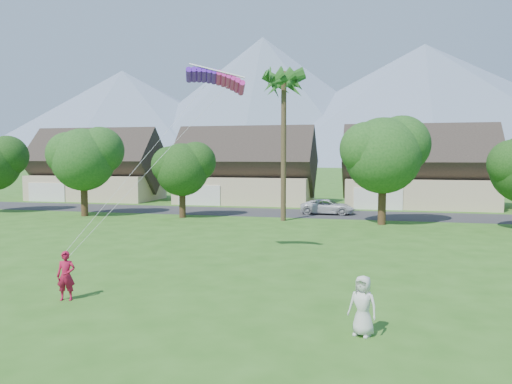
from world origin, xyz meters
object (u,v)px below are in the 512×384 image
(kite_flyer, at_px, (66,276))
(parafoil_kite, at_px, (216,77))
(parked_car, at_px, (327,207))
(watcher, at_px, (363,306))

(kite_flyer, height_order, parafoil_kite, parafoil_kite)
(kite_flyer, distance_m, parked_car, 30.81)
(kite_flyer, xyz_separation_m, parafoil_kite, (3.60, 7.61, 8.44))
(kite_flyer, distance_m, parafoil_kite, 11.92)
(parked_car, height_order, parafoil_kite, parafoil_kite)
(watcher, xyz_separation_m, parafoil_kite, (-7.46, 8.84, 8.45))
(watcher, height_order, parafoil_kite, parafoil_kite)
(watcher, bearing_deg, kite_flyer, -165.03)
(kite_flyer, xyz_separation_m, parked_car, (7.20, 29.96, -0.25))
(parked_car, bearing_deg, parafoil_kite, 170.92)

